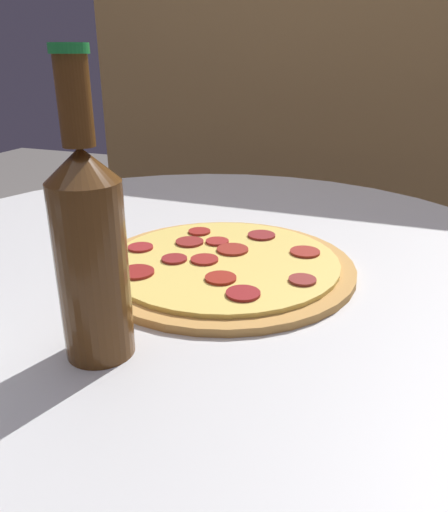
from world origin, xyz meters
TOP-DOWN VIEW (x-y plane):
  - table at (0.00, 0.00)m, footprint 1.03×1.03m
  - fence_panel at (0.00, 0.85)m, footprint 1.42×0.04m
  - pizza at (0.05, -0.05)m, footprint 0.35×0.35m
  - beer_bottle at (0.01, -0.27)m, footprint 0.07×0.07m

SIDE VIEW (x-z plane):
  - table at x=0.00m, z-range 0.23..0.98m
  - fence_panel at x=0.00m, z-range 0.00..1.47m
  - pizza at x=0.05m, z-range 0.75..0.77m
  - beer_bottle at x=0.01m, z-range 0.73..1.00m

